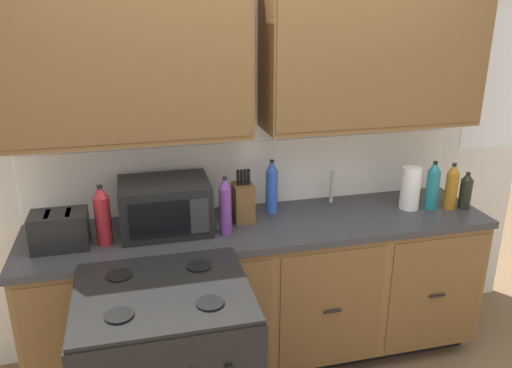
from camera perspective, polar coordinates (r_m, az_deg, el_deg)
name	(u,v)px	position (r m, az deg, el deg)	size (l,w,h in m)	color
wall_unit	(254,88)	(2.91, -0.24, 10.60)	(3.81, 0.40, 2.46)	white
counter_run	(262,291)	(3.14, 0.66, -11.76)	(2.64, 0.64, 0.91)	black
microwave	(165,206)	(2.84, -10.03, -2.41)	(0.48, 0.37, 0.28)	black
toaster	(60,230)	(2.80, -20.89, -4.80)	(0.28, 0.18, 0.19)	black
knife_block	(243,202)	(2.92, -1.43, -1.98)	(0.11, 0.14, 0.31)	brown
sink_faucet	(332,187)	(3.23, 8.37, -0.32)	(0.02, 0.02, 0.20)	#B2B5BA
paper_towel_roll	(410,188)	(3.23, 16.73, -0.42)	(0.12, 0.12, 0.26)	white
bottle_teal	(433,186)	(3.26, 18.98, -0.18)	(0.08, 0.08, 0.30)	#1E707A
bottle_amber	(452,187)	(3.30, 20.83, -0.29)	(0.07, 0.07, 0.29)	#9E6619
bottle_blue	(272,187)	(3.03, 1.74, -0.32)	(0.07, 0.07, 0.32)	blue
bottle_red	(103,216)	(2.75, -16.62, -3.37)	(0.08, 0.08, 0.32)	maroon
bottle_violet	(225,206)	(2.75, -3.41, -2.49)	(0.07, 0.07, 0.33)	#663384
bottle_dark	(466,191)	(3.35, 22.22, -0.69)	(0.07, 0.07, 0.23)	black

